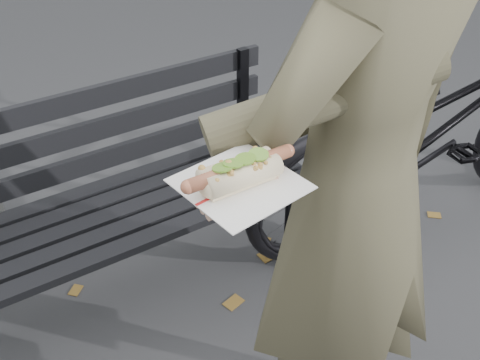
% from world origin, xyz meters
% --- Properties ---
extents(park_bench, '(1.50, 0.44, 0.88)m').
position_xyz_m(park_bench, '(-0.01, 0.95, 0.52)').
color(park_bench, black).
rests_on(park_bench, ground).
extents(bicycle, '(1.94, 0.82, 0.99)m').
position_xyz_m(bicycle, '(1.42, 0.67, 0.50)').
color(bicycle, black).
rests_on(bicycle, ground).
extents(person, '(0.74, 0.54, 1.86)m').
position_xyz_m(person, '(0.37, 0.08, 0.93)').
color(person, brown).
rests_on(person, ground).
extents(held_hotdog, '(0.63, 0.31, 0.20)m').
position_xyz_m(held_hotdog, '(0.16, 0.05, 1.22)').
color(held_hotdog, brown).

